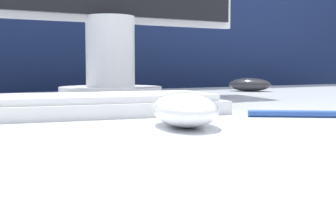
% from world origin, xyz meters
% --- Properties ---
extents(computer_mouse_near, '(0.09, 0.12, 0.03)m').
position_xyz_m(computer_mouse_near, '(0.04, -0.11, 0.74)').
color(computer_mouse_near, white).
rests_on(computer_mouse_near, desk).
extents(keyboard, '(0.45, 0.19, 0.02)m').
position_xyz_m(keyboard, '(-0.06, 0.05, 0.74)').
color(keyboard, silver).
rests_on(keyboard, desk).
extents(computer_mouse_far, '(0.10, 0.11, 0.03)m').
position_xyz_m(computer_mouse_far, '(0.50, 0.35, 0.74)').
color(computer_mouse_far, '#232328').
rests_on(computer_mouse_far, desk).
extents(pen, '(0.12, 0.08, 0.01)m').
position_xyz_m(pen, '(0.20, -0.12, 0.73)').
color(pen, '#284C9E').
rests_on(pen, desk).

